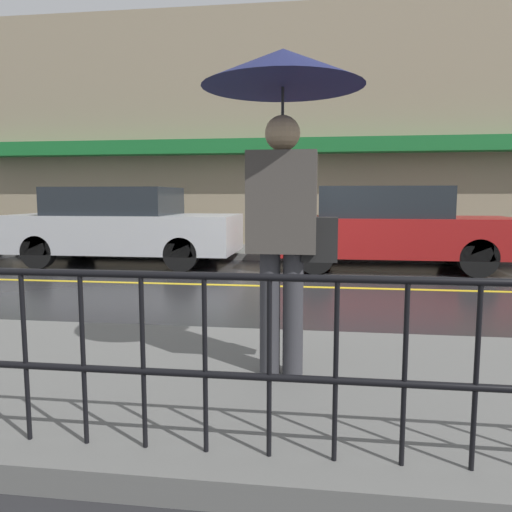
% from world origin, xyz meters
% --- Properties ---
extents(ground_plane, '(80.00, 80.00, 0.00)m').
position_xyz_m(ground_plane, '(0.00, 0.00, 0.00)').
color(ground_plane, '#262628').
extents(sidewalk_near, '(28.00, 2.53, 0.14)m').
position_xyz_m(sidewalk_near, '(0.00, -4.28, 0.07)').
color(sidewalk_near, '#60605E').
rests_on(sidewalk_near, ground_plane).
extents(sidewalk_far, '(28.00, 2.12, 0.14)m').
position_xyz_m(sidewalk_far, '(0.00, 4.08, 0.07)').
color(sidewalk_far, '#60605E').
rests_on(sidewalk_far, ground_plane).
extents(lane_marking, '(25.20, 0.12, 0.01)m').
position_xyz_m(lane_marking, '(0.00, 0.00, 0.00)').
color(lane_marking, gold).
rests_on(lane_marking, ground_plane).
extents(building_storefront, '(28.00, 0.85, 6.06)m').
position_xyz_m(building_storefront, '(0.00, 5.26, 3.01)').
color(building_storefront, gray).
rests_on(building_storefront, ground_plane).
extents(railing_foreground, '(12.00, 0.04, 0.88)m').
position_xyz_m(railing_foreground, '(0.00, -5.29, 0.70)').
color(railing_foreground, black).
rests_on(railing_foreground, sidewalk_near).
extents(pedestrian, '(1.07, 1.07, 2.19)m').
position_xyz_m(pedestrian, '(0.27, -4.17, 1.86)').
color(pedestrian, '#333338').
rests_on(pedestrian, sidewalk_near).
extents(car_silver, '(4.54, 1.87, 1.55)m').
position_xyz_m(car_silver, '(-3.49, 2.10, 0.79)').
color(car_silver, '#B2B5BA').
rests_on(car_silver, ground_plane).
extents(car_red, '(4.44, 1.76, 1.56)m').
position_xyz_m(car_red, '(1.74, 2.10, 0.79)').
color(car_red, maroon).
rests_on(car_red, ground_plane).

